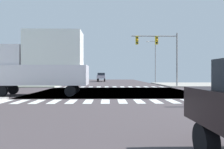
% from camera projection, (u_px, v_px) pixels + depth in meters
% --- Properties ---
extents(ground, '(90.00, 90.00, 0.05)m').
position_uv_depth(ground, '(114.00, 92.00, 20.23)').
color(ground, '#463D40').
extents(sidewalk_corner_ne, '(12.00, 12.00, 0.14)m').
position_uv_depth(sidewalk_corner_ne, '(199.00, 84.00, 32.48)').
color(sidewalk_corner_ne, '#A09B91').
rests_on(sidewalk_corner_ne, ground).
extents(sidewalk_corner_nw, '(12.00, 12.00, 0.14)m').
position_uv_depth(sidewalk_corner_nw, '(23.00, 85.00, 31.97)').
color(sidewalk_corner_nw, '#9AA28E').
rests_on(sidewalk_corner_nw, ground).
extents(crosswalk_near, '(13.50, 2.00, 0.01)m').
position_uv_depth(crosswalk_near, '(114.00, 101.00, 12.92)').
color(crosswalk_near, white).
rests_on(crosswalk_near, ground).
extents(crosswalk_far, '(13.50, 2.00, 0.01)m').
position_uv_depth(crosswalk_far, '(111.00, 87.00, 27.52)').
color(crosswalk_far, white).
rests_on(crosswalk_far, ground).
extents(traffic_signal_mast, '(5.86, 0.55, 6.82)m').
position_uv_depth(traffic_signal_mast, '(160.00, 47.00, 27.49)').
color(traffic_signal_mast, gray).
rests_on(traffic_signal_mast, ground).
extents(street_lamp, '(1.78, 0.32, 7.56)m').
position_uv_depth(street_lamp, '(154.00, 58.00, 38.86)').
color(street_lamp, gray).
rests_on(street_lamp, ground).
extents(bank_building, '(16.28, 9.03, 4.06)m').
position_uv_depth(bank_building, '(0.00, 71.00, 33.44)').
color(bank_building, gray).
rests_on(bank_building, ground).
extents(sedan_trailing_5, '(1.80, 4.30, 1.88)m').
position_uv_depth(sedan_trailing_5, '(101.00, 76.00, 47.50)').
color(sedan_trailing_5, black).
rests_on(sedan_trailing_5, ground).
extents(box_truck_middle_1, '(7.20, 2.40, 4.85)m').
position_uv_depth(box_truck_middle_1, '(43.00, 62.00, 16.61)').
color(box_truck_middle_1, black).
rests_on(box_truck_middle_1, ground).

